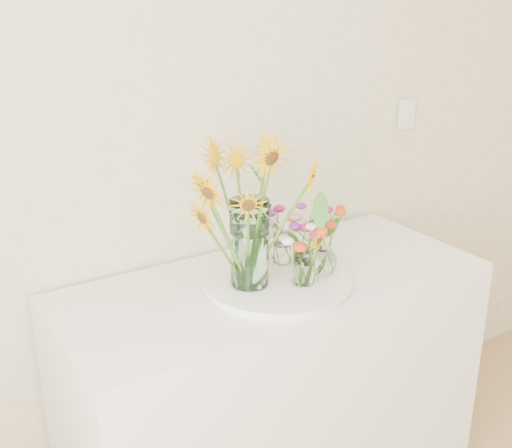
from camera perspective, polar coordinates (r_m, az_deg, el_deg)
name	(u,v)px	position (r m, az deg, el deg)	size (l,w,h in m)	color
counter	(273,396)	(2.30, 1.52, -15.08)	(1.40, 0.60, 0.90)	white
tray	(277,284)	(2.01, 1.85, -5.34)	(0.44, 0.44, 0.03)	white
mason_jar	(250,244)	(1.92, -0.58, -1.78)	(0.12, 0.12, 0.28)	#B8F7E8
sunflower_bouquet	(249,208)	(1.88, -0.59, 1.39)	(0.64, 0.64, 0.50)	#DC9B04
small_vase_a	(304,267)	(1.96, 4.29, -3.86)	(0.07, 0.07, 0.11)	white
wildflower_posy_a	(304,254)	(1.94, 4.32, -2.65)	(0.20, 0.20, 0.20)	#CC4811
small_vase_b	(322,253)	(2.04, 5.91, -2.57)	(0.10, 0.10, 0.14)	white
wildflower_posy_b	(323,240)	(2.02, 5.96, -1.39)	(0.23, 0.23, 0.23)	#CC4811
small_vase_c	(282,249)	(2.11, 2.34, -2.22)	(0.06, 0.06, 0.10)	white
wildflower_posy_c	(282,236)	(2.09, 2.36, -1.08)	(0.18, 0.18, 0.19)	#CC4811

